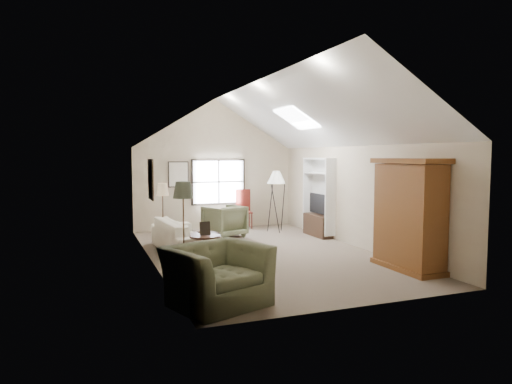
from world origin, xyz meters
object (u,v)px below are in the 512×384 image
object	(u,v)px
side_chair	(244,209)
armchair_near	(217,276)
armoire	(409,215)
armchair_far	(224,221)
coffee_table	(201,241)
side_table	(205,251)
sofa	(184,236)

from	to	relation	value
side_chair	armchair_near	bearing A→B (deg)	-103.84
armoire	side_chair	bearing A→B (deg)	102.27
armchair_far	side_chair	size ratio (longest dim) A/B	0.81
coffee_table	armchair_far	bearing A→B (deg)	54.22
side_table	sofa	bearing A→B (deg)	93.58
coffee_table	side_chair	world-z (taller)	side_chair
sofa	coffee_table	size ratio (longest dim) A/B	3.27
sofa	side_chair	xyz separation A→B (m)	(2.48, 2.79, 0.23)
side_chair	armchair_far	bearing A→B (deg)	-119.36
armchair_far	sofa	bearing A→B (deg)	24.26
armchair_far	coffee_table	world-z (taller)	armchair_far
armchair_near	coffee_table	size ratio (longest dim) A/B	1.79
armchair_far	side_table	distance (m)	3.32
armchair_far	side_chair	distance (m)	1.72
armchair_far	side_chair	world-z (taller)	side_chair
armchair_near	armchair_far	xyz separation A→B (m)	(1.78, 5.50, -0.01)
armchair_near	side_table	bearing A→B (deg)	59.73
armoire	armchair_far	world-z (taller)	armoire
sofa	side_table	xyz separation A→B (m)	(0.10, -1.60, -0.05)
coffee_table	side_chair	size ratio (longest dim) A/B	0.65
sofa	coffee_table	xyz separation A→B (m)	(0.43, 0.05, -0.17)
armoire	armchair_far	xyz separation A→B (m)	(-2.38, 4.75, -0.66)
armoire	armchair_far	distance (m)	5.35
coffee_table	side_table	distance (m)	1.68
armoire	armchair_far	size ratio (longest dim) A/B	2.25
armchair_far	side_chair	xyz separation A→B (m)	(1.05, 1.35, 0.16)
armchair_far	side_table	xyz separation A→B (m)	(-1.33, -3.04, -0.13)
side_table	armchair_near	bearing A→B (deg)	-100.37
armoire	side_chair	size ratio (longest dim) A/B	1.83
armchair_near	coffee_table	distance (m)	4.18
armoire	coffee_table	world-z (taller)	armoire
sofa	side_chair	bearing A→B (deg)	-46.58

